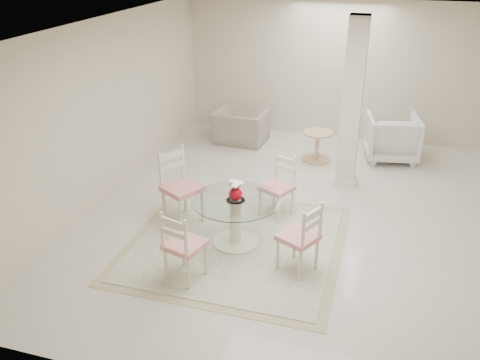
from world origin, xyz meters
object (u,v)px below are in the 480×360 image
(column, at_px, (352,105))
(dining_table, at_px, (236,222))
(side_table, at_px, (317,147))
(dining_chair_north, at_px, (280,182))
(red_vase, at_px, (236,191))
(dining_chair_south, at_px, (181,242))
(dining_chair_west, at_px, (178,181))
(recliner_taupe, at_px, (241,126))
(armchair_white, at_px, (392,137))
(dining_chair_east, at_px, (303,233))

(column, relative_size, dining_table, 2.35)
(side_table, bearing_deg, dining_chair_north, -95.78)
(red_vase, xyz_separation_m, dining_chair_south, (-0.36, -0.95, -0.25))
(column, xyz_separation_m, dining_chair_west, (-2.14, -1.93, -0.73))
(dining_chair_north, height_order, recliner_taupe, dining_chair_north)
(dining_table, xyz_separation_m, armchair_white, (1.88, 3.60, 0.08))
(dining_table, distance_m, dining_chair_north, 1.04)
(dining_table, height_order, dining_chair_north, dining_chair_north)
(dining_chair_east, xyz_separation_m, dining_chair_west, (-1.90, 0.76, 0.08))
(red_vase, xyz_separation_m, dining_chair_east, (0.94, -0.37, -0.25))
(red_vase, xyz_separation_m, armchair_white, (1.88, 3.60, -0.38))
(dining_chair_east, height_order, side_table, dining_chair_east)
(dining_chair_east, bearing_deg, dining_chair_north, -130.16)
(armchair_white, bearing_deg, dining_table, 51.68)
(column, distance_m, recliner_taupe, 2.76)
(armchair_white, height_order, side_table, armchair_white)
(dining_chair_south, xyz_separation_m, armchair_white, (2.24, 4.55, -0.13))
(dining_table, relative_size, side_table, 2.07)
(dining_chair_east, bearing_deg, side_table, -147.87)
(column, relative_size, red_vase, 10.14)
(column, xyz_separation_m, dining_table, (-1.19, -2.32, -1.01))
(dining_chair_west, bearing_deg, dining_chair_south, -126.56)
(red_vase, bearing_deg, dining_chair_south, -111.00)
(dining_chair_east, xyz_separation_m, recliner_taupe, (-1.95, 4.01, -0.21))
(dining_chair_east, xyz_separation_m, dining_chair_north, (-0.57, 1.32, -0.01))
(dining_chair_north, relative_size, recliner_taupe, 0.99)
(column, bearing_deg, armchair_white, 61.89)
(red_vase, xyz_separation_m, dining_chair_west, (-0.95, 0.38, -0.17))
(column, height_order, dining_chair_east, column)
(dining_chair_west, bearing_deg, dining_chair_north, -37.39)
(dining_chair_west, height_order, side_table, dining_chair_west)
(dining_chair_east, relative_size, dining_chair_south, 1.00)
(dining_table, height_order, dining_chair_east, dining_chair_east)
(recliner_taupe, bearing_deg, dining_chair_north, 119.95)
(column, bearing_deg, dining_chair_west, -137.92)
(dining_table, height_order, side_table, dining_table)
(red_vase, height_order, dining_chair_east, dining_chair_east)
(red_vase, height_order, side_table, red_vase)
(column, relative_size, dining_chair_east, 2.62)
(dining_chair_north, xyz_separation_m, side_table, (0.22, 2.18, -0.28))
(column, xyz_separation_m, dining_chair_south, (-1.55, -3.27, -0.81))
(dining_table, bearing_deg, column, 62.80)
(recliner_taupe, distance_m, armchair_white, 2.88)
(dining_table, bearing_deg, dining_chair_south, -110.95)
(dining_chair_south, bearing_deg, side_table, -87.42)
(column, relative_size, dining_chair_north, 2.66)
(dining_chair_north, xyz_separation_m, armchair_white, (1.50, 2.66, -0.12))
(dining_table, bearing_deg, dining_chair_north, 68.48)
(red_vase, relative_size, side_table, 0.48)
(dining_table, relative_size, armchair_white, 1.26)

